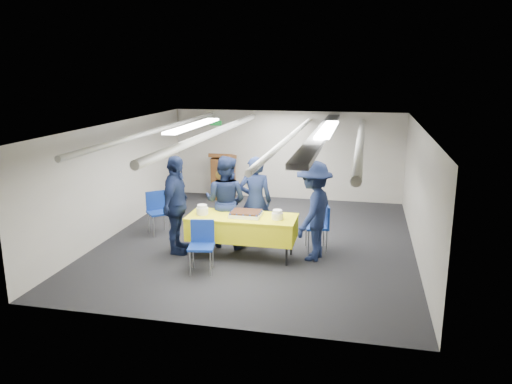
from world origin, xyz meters
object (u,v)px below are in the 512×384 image
at_px(sheet_cake, 246,214).
at_px(chair_right, 321,223).
at_px(podium, 223,176).
at_px(chair_near, 202,241).
at_px(sailor_c, 176,205).
at_px(serving_table, 242,227).
at_px(sailor_a, 255,201).
at_px(chair_left, 157,208).
at_px(sailor_b, 225,202).
at_px(sailor_d, 314,211).

height_order(sheet_cake, chair_right, chair_right).
xyz_separation_m(podium, chair_right, (2.85, -3.28, -0.08)).
distance_m(podium, chair_near, 4.83).
distance_m(chair_right, sailor_c, 2.73).
relative_size(serving_table, sailor_a, 1.13).
distance_m(chair_right, chair_left, 3.44).
height_order(chair_right, sailor_c, sailor_c).
bearing_deg(sailor_c, sailor_b, -57.45).
relative_size(podium, sailor_a, 0.72).
xyz_separation_m(chair_left, sailor_c, (0.82, -1.01, 0.38)).
height_order(chair_right, sailor_d, sailor_d).
relative_size(sheet_cake, chair_near, 0.64).
height_order(sailor_c, sailor_d, sailor_c).
distance_m(sailor_a, sailor_b, 0.57).
xyz_separation_m(sailor_a, sailor_b, (-0.54, -0.19, 0.01)).
bearing_deg(chair_near, sailor_b, 87.36).
relative_size(serving_table, sailor_d, 1.10).
height_order(sheet_cake, sailor_a, sailor_a).
relative_size(sailor_a, sailor_b, 0.99).
relative_size(podium, chair_right, 1.44).
bearing_deg(serving_table, chair_left, 154.78).
distance_m(sailor_b, sailor_d, 1.75).
bearing_deg(sailor_c, chair_right, -76.72).
relative_size(sailor_b, sailor_d, 0.99).
xyz_separation_m(chair_left, sailor_d, (3.33, -0.80, 0.36)).
bearing_deg(sheet_cake, sailor_a, 88.49).
relative_size(podium, chair_near, 1.44).
relative_size(serving_table, sheet_cake, 3.51).
height_order(podium, sailor_c, sailor_c).
distance_m(chair_near, chair_left, 2.33).
relative_size(serving_table, sailor_b, 1.11).
xyz_separation_m(sheet_cake, sailor_a, (0.02, 0.69, 0.06)).
height_order(chair_near, sailor_d, sailor_d).
bearing_deg(sailor_a, sheet_cake, 77.86).
bearing_deg(sailor_a, chair_near, 57.19).
distance_m(chair_left, sailor_a, 2.20).
distance_m(sheet_cake, sailor_a, 0.69).
xyz_separation_m(chair_left, sailor_a, (2.15, -0.27, 0.34)).
xyz_separation_m(sailor_b, sailor_d, (1.72, -0.33, 0.01)).
bearing_deg(chair_left, sailor_b, -16.15).
relative_size(chair_near, sailor_a, 0.50).
bearing_deg(sailor_d, podium, -130.79).
relative_size(podium, chair_left, 1.44).
bearing_deg(sheet_cake, podium, 111.53).
bearing_deg(podium, sailor_c, -86.46).
height_order(sheet_cake, chair_left, chair_left).
distance_m(chair_near, sailor_b, 1.32).
distance_m(chair_right, sailor_a, 1.32).
xyz_separation_m(serving_table, sailor_c, (-1.24, -0.04, 0.36)).
distance_m(serving_table, sailor_a, 0.77).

